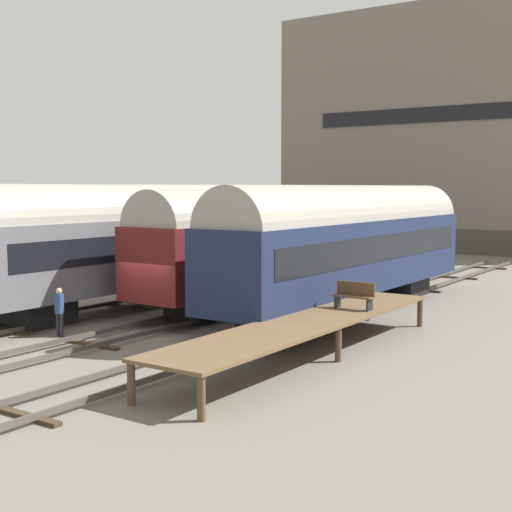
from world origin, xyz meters
TOP-DOWN VIEW (x-y plane):
  - ground_plane at (0.00, 0.00)m, footprint 200.00×200.00m
  - track_left at (-4.23, 0.00)m, footprint 2.60×60.00m
  - track_middle at (0.00, 0.00)m, footprint 2.60×60.00m
  - track_right at (4.23, 0.00)m, footprint 2.60×60.00m
  - train_car_grey at (-4.23, 4.09)m, footprint 3.10×17.76m
  - train_car_maroon at (0.00, 8.83)m, footprint 2.95×18.27m
  - train_car_navy at (4.23, 7.58)m, footprint 3.05×17.77m
  - station_platform at (6.78, -0.31)m, footprint 2.46×13.49m
  - bench at (7.02, 2.42)m, footprint 1.40×0.40m
  - person_worker at (-1.95, -2.58)m, footprint 0.32×0.32m
  - warehouse_building at (-2.59, 41.73)m, footprint 28.62×12.14m

SIDE VIEW (x-z plane):
  - ground_plane at x=0.00m, z-range 0.00..0.00m
  - track_left at x=-4.23m, z-range 0.01..0.27m
  - track_middle at x=0.00m, z-range 0.01..0.27m
  - track_right at x=4.23m, z-range 0.01..0.27m
  - person_worker at x=-1.95m, z-range 0.18..1.91m
  - station_platform at x=6.78m, z-range 0.48..1.62m
  - bench at x=7.02m, z-range 1.17..2.08m
  - train_car_maroon at x=0.00m, z-range 0.36..5.53m
  - train_car_navy at x=4.23m, z-range 0.36..5.69m
  - train_car_grey at x=-4.23m, z-range 0.36..5.72m
  - warehouse_building at x=-2.59m, z-range 0.00..19.87m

